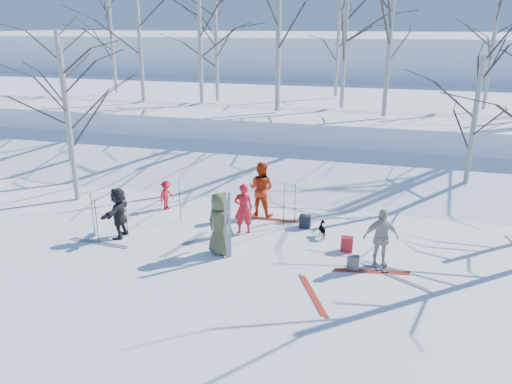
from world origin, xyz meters
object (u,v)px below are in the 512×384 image
(skier_red_north, at_px, (243,209))
(backpack_grey, at_px, (353,263))
(skier_red_seated, at_px, (166,195))
(skier_olive_center, at_px, (220,224))
(dog, at_px, (323,230))
(backpack_red, at_px, (347,244))
(skier_redor_behind, at_px, (261,189))
(skier_grey_west, at_px, (119,213))
(backpack_dark, at_px, (305,221))
(skier_cream_east, at_px, (381,238))

(skier_red_north, distance_m, backpack_grey, 3.75)
(skier_red_seated, distance_m, backpack_grey, 7.02)
(skier_olive_center, height_order, dog, skier_olive_center)
(dog, relative_size, backpack_red, 1.31)
(skier_redor_behind, distance_m, skier_grey_west, 4.52)
(skier_red_seated, xyz_separation_m, backpack_dark, (4.78, -0.34, -0.30))
(skier_grey_west, relative_size, backpack_grey, 3.98)
(skier_red_north, relative_size, skier_redor_behind, 0.86)
(skier_red_seated, height_order, backpack_red, skier_red_seated)
(skier_red_north, xyz_separation_m, backpack_grey, (3.38, -1.52, -0.58))
(skier_red_north, bearing_deg, skier_redor_behind, -115.12)
(skier_cream_east, bearing_deg, backpack_grey, -166.41)
(skier_grey_west, bearing_deg, skier_red_seated, 169.45)
(backpack_red, bearing_deg, skier_olive_center, -162.39)
(skier_cream_east, distance_m, backpack_grey, 0.95)
(skier_olive_center, distance_m, skier_red_north, 1.54)
(skier_olive_center, bearing_deg, skier_red_north, -74.92)
(skier_grey_west, bearing_deg, backpack_dark, 109.70)
(skier_red_north, relative_size, dog, 2.81)
(skier_red_seated, bearing_deg, skier_grey_west, -176.14)
(skier_redor_behind, bearing_deg, skier_red_seated, 16.29)
(skier_redor_behind, distance_m, backpack_dark, 1.86)
(backpack_red, relative_size, backpack_grey, 1.11)
(skier_olive_center, xyz_separation_m, skier_redor_behind, (0.32, 3.09, 0.03))
(skier_redor_behind, bearing_deg, skier_grey_west, 48.77)
(skier_red_north, bearing_deg, skier_red_seated, -42.24)
(skier_olive_center, relative_size, backpack_dark, 4.34)
(skier_redor_behind, distance_m, skier_red_seated, 3.24)
(skier_red_north, bearing_deg, backpack_red, 150.82)
(backpack_grey, distance_m, backpack_dark, 2.93)
(skier_grey_west, distance_m, dog, 5.99)
(skier_olive_center, bearing_deg, backpack_grey, -157.55)
(skier_redor_behind, xyz_separation_m, backpack_grey, (3.26, -3.09, -0.71))
(skier_olive_center, height_order, backpack_red, skier_olive_center)
(skier_red_north, xyz_separation_m, backpack_red, (3.12, -0.47, -0.56))
(skier_grey_west, distance_m, backpack_dark, 5.57)
(skier_grey_west, relative_size, backpack_dark, 3.78)
(skier_red_seated, bearing_deg, skier_olive_center, -122.13)
(backpack_dark, bearing_deg, backpack_grey, -55.08)
(skier_olive_center, distance_m, dog, 3.20)
(skier_cream_east, distance_m, skier_grey_west, 7.41)
(skier_red_north, height_order, backpack_dark, skier_red_north)
(skier_olive_center, relative_size, skier_redor_behind, 0.97)
(skier_red_north, height_order, skier_redor_behind, skier_redor_behind)
(skier_olive_center, relative_size, skier_grey_west, 1.15)
(skier_red_north, bearing_deg, skier_cream_east, 143.73)
(skier_red_seated, bearing_deg, skier_red_north, -100.16)
(skier_olive_center, height_order, skier_red_seated, skier_olive_center)
(dog, bearing_deg, skier_olive_center, 9.96)
(skier_red_seated, bearing_deg, skier_cream_east, -96.84)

